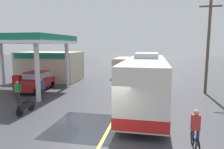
{
  "coord_description": "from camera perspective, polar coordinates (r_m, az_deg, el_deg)",
  "views": [
    {
      "loc": [
        2.16,
        -8.04,
        4.27
      ],
      "look_at": [
        -1.5,
        10.0,
        1.6
      ],
      "focal_mm": 33.11,
      "sensor_mm": 36.0,
      "label": 1
    }
  ],
  "objects": [
    {
      "name": "cyclist_on_shoulder",
      "position": [
        9.25,
        22.03,
        -14.53
      ],
      "size": [
        0.34,
        1.82,
        1.72
      ],
      "color": "black",
      "rests_on": "ground"
    },
    {
      "name": "pedestrian_near_pump",
      "position": [
        16.61,
        -24.61,
        -4.1
      ],
      "size": [
        0.55,
        0.22,
        1.66
      ],
      "color": "#33333F",
      "rests_on": "ground"
    },
    {
      "name": "lane_divider_stripe",
      "position": [
        23.53,
        6.01,
        -2.24
      ],
      "size": [
        0.16,
        50.0,
        0.01
      ],
      "primitive_type": "cube",
      "color": "#D8CC4C",
      "rests_on": "ground"
    },
    {
      "name": "wet_puddle_patch",
      "position": [
        11.36,
        -7.46,
        -13.88
      ],
      "size": [
        3.54,
        4.0,
        0.01
      ],
      "primitive_type": "cube",
      "color": "#26282D",
      "rests_on": "ground"
    },
    {
      "name": "ground",
      "position": [
        28.45,
        6.98,
        -0.44
      ],
      "size": [
        120.0,
        120.0,
        0.0
      ],
      "primitive_type": "plane",
      "color": "#38383D"
    },
    {
      "name": "minibus_opposing_lane",
      "position": [
        29.0,
        3.02,
        2.71
      ],
      "size": [
        2.04,
        6.13,
        2.44
      ],
      "color": "#BFB799",
      "rests_on": "ground"
    },
    {
      "name": "gas_station_roadside",
      "position": [
        24.09,
        -18.99,
        3.89
      ],
      "size": [
        9.1,
        11.95,
        5.1
      ],
      "color": "#147259",
      "rests_on": "ground"
    },
    {
      "name": "utility_pole_roadside",
      "position": [
        19.7,
        25.01,
        7.31
      ],
      "size": [
        1.8,
        0.24,
        8.05
      ],
      "color": "brown",
      "rests_on": "ground"
    },
    {
      "name": "car_at_pump",
      "position": [
        20.41,
        -20.1,
        -1.44
      ],
      "size": [
        1.7,
        4.2,
        1.82
      ],
      "color": "maroon",
      "rests_on": "ground"
    },
    {
      "name": "car_trailing_behind_bus",
      "position": [
        29.24,
        10.63,
        1.72
      ],
      "size": [
        1.7,
        4.2,
        1.82
      ],
      "color": "maroon",
      "rests_on": "ground"
    },
    {
      "name": "coach_bus_main",
      "position": [
        14.3,
        9.26,
        -2.13
      ],
      "size": [
        2.6,
        11.04,
        3.69
      ],
      "color": "silver",
      "rests_on": "ground"
    },
    {
      "name": "motorcycle_parked_forecourt",
      "position": [
        14.16,
        -22.73,
        -8.08
      ],
      "size": [
        0.55,
        1.8,
        0.92
      ],
      "color": "black",
      "rests_on": "ground"
    },
    {
      "name": "pedestrian_by_shop",
      "position": [
        17.22,
        -18.85,
        -3.37
      ],
      "size": [
        0.55,
        0.22,
        1.66
      ],
      "color": "#33333F",
      "rests_on": "ground"
    }
  ]
}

